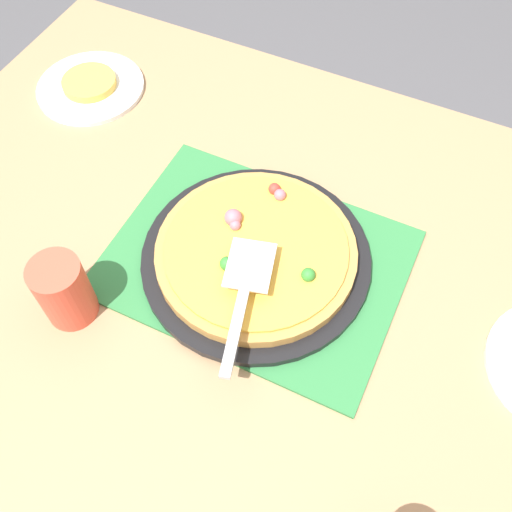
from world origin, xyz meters
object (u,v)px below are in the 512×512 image
Objects in this scene: pizza_pan at (256,258)px; cup_near at (64,291)px; pizza at (256,251)px; served_slice_right at (89,82)px; pizza_server at (244,292)px; plate_far_right at (91,87)px.

pizza_pan is 3.17× the size of cup_near.
cup_near reaches higher than pizza.
pizza_server is (-0.52, 0.33, 0.05)m from served_slice_right.
pizza is 0.30m from cup_near.
pizza_server is (-0.03, 0.10, 0.04)m from pizza.
plate_far_right is at bearing 0.00° from served_slice_right.
cup_near is at bearing 121.32° from plate_far_right.
cup_near reaches higher than pizza_pan.
served_slice_right is at bearing -58.68° from cup_near.
served_slice_right is (0.49, -0.24, -0.02)m from pizza.
pizza is 3.00× the size of served_slice_right.
cup_near is at bearing 23.89° from pizza_server.
served_slice_right is at bearing -25.67° from pizza.
pizza is at bearing -56.33° from pizza_pan.
plate_far_right is 1.83× the size of cup_near.
pizza_server reaches higher than served_slice_right.
pizza_pan is at bearing -137.55° from cup_near.
pizza_server is at bearing -156.11° from cup_near.
pizza_pan is at bearing 123.67° from pizza.
pizza_pan reaches higher than plate_far_right.
plate_far_right is 0.62m from pizza_server.
pizza_pan is 0.02m from pizza.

